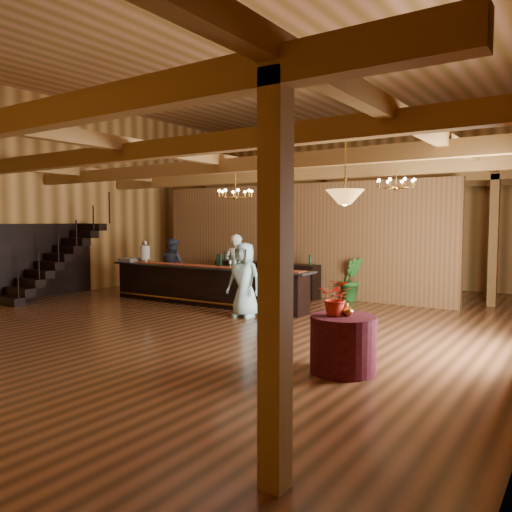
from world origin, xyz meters
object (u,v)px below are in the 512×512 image
Objects in this scene: staff_second at (173,267)px; backbar_shelf at (266,279)px; floor_plant at (352,279)px; bartender at (237,268)px; chandelier_left at (235,193)px; raffle_drum at (285,263)px; guest at (244,280)px; beverage_dispenser at (145,252)px; tasting_bar at (205,285)px; pendant_lamp at (345,197)px; chandelier_right at (396,183)px; round_table at (343,344)px.

backbar_shelf is at bearing -135.89° from staff_second.
bartender is at bearing -142.24° from floor_plant.
chandelier_left reaches higher than backbar_shelf.
chandelier_left is 2.12m from bartender.
floor_plant is at bearing 78.71° from raffle_drum.
guest is 1.42× the size of floor_plant.
chandelier_left is at bearing -1.78° from beverage_dispenser.
staff_second is at bearing 153.93° from guest.
pendant_lamp is (5.14, -3.22, 1.92)m from tasting_bar.
backbar_shelf is at bearing 161.82° from chandelier_right.
chandelier_right is 3.33m from floor_plant.
chandelier_right is 0.89× the size of pendant_lamp.
round_table is at bearing -80.68° from chandelier_right.
guest is (0.72, -0.67, -1.91)m from chandelier_left.
pendant_lamp is 0.52× the size of bartender.
round_table is 5.67m from chandelier_left.
tasting_bar is 1.93m from guest.
bartender is (-4.73, 3.97, 0.48)m from round_table.
chandelier_right is at bearing 99.32° from pendant_lamp.
round_table is 6.19m from bartender.
chandelier_left is at bearing -174.47° from raffle_drum.
bartender is (-1.86, 0.73, -0.27)m from raffle_drum.
bartender is at bearing 140.01° from round_table.
raffle_drum is at bearing 52.22° from guest.
chandelier_right is 0.46× the size of bartender.
bartender is (0.41, 0.74, 0.38)m from tasting_bar.
chandelier_left reaches higher than bartender.
floor_plant is (0.51, 2.57, -0.57)m from raffle_drum.
chandelier_right is at bearing 9.33° from tasting_bar.
pendant_lamp is at bearing -23.93° from beverage_dispenser.
round_table is at bearing -90.00° from pendant_lamp.
tasting_bar reaches higher than backbar_shelf.
chandelier_left reaches higher than tasting_bar.
pendant_lamp reaches higher than backbar_shelf.
bartender reaches higher than round_table.
beverage_dispenser is 0.37× the size of staff_second.
raffle_drum is 2.02m from bartender.
chandelier_left is at bearing 171.54° from staff_second.
staff_second is (-4.00, 0.64, -0.33)m from raffle_drum.
bartender is at bearing -178.40° from chandelier_right.
chandelier_right is 4.53m from bartender.
round_table is 4.82m from chandelier_right.
chandelier_left is at bearing 133.61° from guest.
beverage_dispenser reaches higher than tasting_bar.
round_table is at bearing 157.63° from staff_second.
backbar_shelf is at bearing 79.68° from tasting_bar.
round_table is 4.21m from guest.
raffle_drum is at bearing 147.82° from bartender.
tasting_bar is at bearing -137.16° from floor_plant.
beverage_dispenser reaches higher than round_table.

